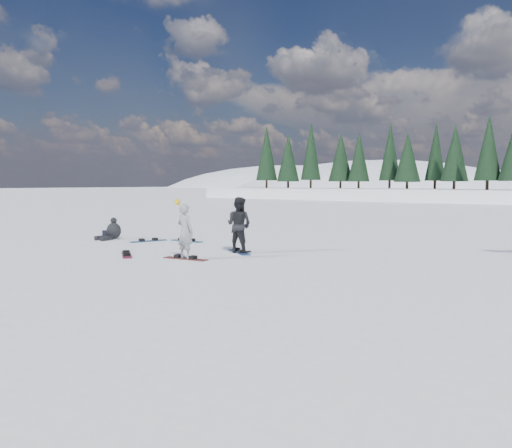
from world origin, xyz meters
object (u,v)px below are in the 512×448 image
(seated_rider, at_px, (113,231))
(gear_bag, at_px, (108,234))
(snowboarder_man, at_px, (239,225))
(snowboarder_woman, at_px, (185,231))
(snowboard_loose_c, at_px, (187,241))
(snowboard_loose_b, at_px, (127,255))
(snowboard_loose_a, at_px, (149,241))

(seated_rider, relative_size, gear_bag, 2.40)
(snowboarder_man, bearing_deg, seated_rider, -6.90)
(snowboarder_woman, distance_m, snowboarder_man, 2.17)
(snowboarder_woman, xyz_separation_m, snowboard_loose_c, (-3.33, 3.34, -0.85))
(snowboard_loose_c, bearing_deg, snowboard_loose_b, -75.99)
(snowboarder_man, distance_m, snowboard_loose_b, 3.78)
(snowboard_loose_c, bearing_deg, snowboarder_man, -21.64)
(snowboarder_man, height_order, snowboard_loose_b, snowboarder_man)
(snowboarder_woman, distance_m, snowboard_loose_b, 2.33)
(snowboarder_man, bearing_deg, snowboarder_woman, 72.23)
(snowboarder_man, xyz_separation_m, snowboard_loose_c, (-3.71, 1.21, -0.92))
(snowboard_loose_c, bearing_deg, gear_bag, -167.79)
(snowboarder_woman, distance_m, gear_bag, 7.43)
(gear_bag, xyz_separation_m, snowboard_loose_c, (3.70, 1.05, -0.14))
(snowboarder_woman, relative_size, snowboard_loose_c, 1.23)
(snowboard_loose_a, distance_m, snowboard_loose_c, 1.52)
(snowboard_loose_b, relative_size, snowboard_loose_a, 1.00)
(gear_bag, xyz_separation_m, snowboard_loose_a, (2.49, 0.12, -0.14))
(snowboarder_woman, relative_size, snowboard_loose_a, 1.23)
(snowboarder_woman, relative_size, snowboard_loose_b, 1.23)
(snowboard_loose_a, bearing_deg, snowboarder_man, -75.83)
(snowboarder_woman, xyz_separation_m, snowboard_loose_b, (-2.09, -0.59, -0.85))
(snowboarder_woman, relative_size, snowboarder_man, 0.99)
(seated_rider, height_order, gear_bag, seated_rider)
(seated_rider, bearing_deg, snowboarder_man, -1.90)
(snowboarder_man, distance_m, snowboard_loose_a, 5.01)
(snowboarder_woman, height_order, snowboard_loose_c, snowboarder_woman)
(snowboarder_man, relative_size, snowboard_loose_c, 1.25)
(snowboarder_woman, bearing_deg, snowboard_loose_b, 18.47)
(snowboarder_woman, bearing_deg, gear_bag, -15.31)
(snowboard_loose_a, bearing_deg, seated_rider, 119.31)
(snowboarder_woman, height_order, snowboard_loose_a, snowboarder_woman)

